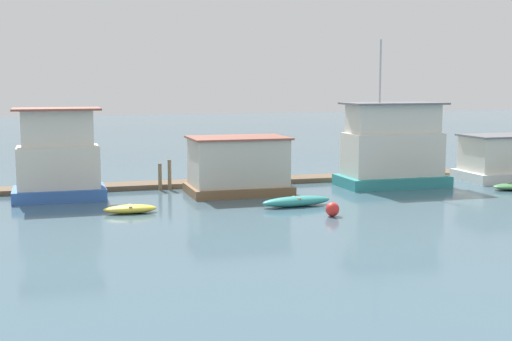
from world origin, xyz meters
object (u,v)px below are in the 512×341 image
houseboat_brown (238,166)px  mooring_post_near_right (170,175)px  dinghy_teal (296,201)px  buoy_red (332,209)px  houseboat_white (506,159)px  mooring_post_far_right (160,177)px  houseboat_blue (58,159)px  dinghy_yellow (130,209)px  mooring_post_near_left (506,165)px  houseboat_teal (393,148)px

houseboat_brown → mooring_post_near_right: size_ratio=3.18×
houseboat_brown → dinghy_teal: (1.87, -5.12, -1.38)m
houseboat_brown → buoy_red: 8.78m
houseboat_brown → houseboat_white: houseboat_brown is taller
mooring_post_far_right → buoy_red: size_ratio=2.39×
houseboat_brown → houseboat_white: 18.82m
houseboat_white → mooring_post_far_right: (-23.08, 2.20, -0.64)m
houseboat_brown → buoy_red: houseboat_brown is taller
houseboat_blue → dinghy_yellow: bearing=-58.5°
houseboat_blue → buoy_red: houseboat_blue is taller
dinghy_teal → mooring_post_near_left: bearing=22.6°
houseboat_brown → mooring_post_far_right: (-4.26, 2.60, -0.82)m
houseboat_blue → mooring_post_near_right: (6.59, 1.71, -1.33)m
mooring_post_near_right → buoy_red: size_ratio=2.70×
houseboat_blue → dinghy_yellow: (3.35, -5.47, -2.05)m
houseboat_teal → buoy_red: size_ratio=13.31×
houseboat_brown → dinghy_teal: size_ratio=1.47×
dinghy_teal → buoy_red: size_ratio=5.83×
dinghy_yellow → houseboat_blue: bearing=121.5°
dinghy_teal → buoy_red: buoy_red is taller
dinghy_teal → houseboat_brown: bearing=110.0°
dinghy_teal → mooring_post_far_right: 9.87m
houseboat_teal → mooring_post_near_right: 14.18m
houseboat_teal → mooring_post_far_right: 14.77m
houseboat_brown → mooring_post_far_right: size_ratio=3.58×
houseboat_blue → houseboat_teal: size_ratio=0.56×
buoy_red → houseboat_white: bearing=28.2°
houseboat_teal → buoy_red: (-7.60, -8.49, -2.08)m
houseboat_blue → houseboat_brown: size_ratio=0.87×
mooring_post_near_left → houseboat_white: bearing=-126.4°
dinghy_yellow → dinghy_teal: dinghy_teal is taller
buoy_red → dinghy_yellow: bearing=158.8°
dinghy_yellow → mooring_post_near_left: size_ratio=1.87×
houseboat_brown → buoy_red: (2.62, -8.28, -1.30)m
dinghy_yellow → mooring_post_near_left: (27.34, 7.18, 0.51)m
dinghy_yellow → buoy_red: bearing=-21.2°
mooring_post_near_right → mooring_post_far_right: bearing=180.0°
houseboat_brown → houseboat_teal: (10.23, 0.21, 0.77)m
dinghy_teal → mooring_post_far_right: size_ratio=2.44×
houseboat_white → dinghy_yellow: (-25.72, -4.99, -1.25)m
houseboat_teal → dinghy_yellow: 17.93m
houseboat_brown → dinghy_teal: bearing=-70.0°
houseboat_teal → mooring_post_near_right: bearing=170.3°
houseboat_teal → houseboat_blue: bearing=178.1°
houseboat_teal → houseboat_white: bearing=1.2°
houseboat_brown → dinghy_yellow: houseboat_brown is taller
mooring_post_near_right → mooring_post_far_right: size_ratio=1.13×
dinghy_teal → mooring_post_far_right: (-6.13, 7.71, 0.56)m
dinghy_yellow → houseboat_teal: bearing=15.7°
dinghy_yellow → dinghy_teal: size_ratio=0.68×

